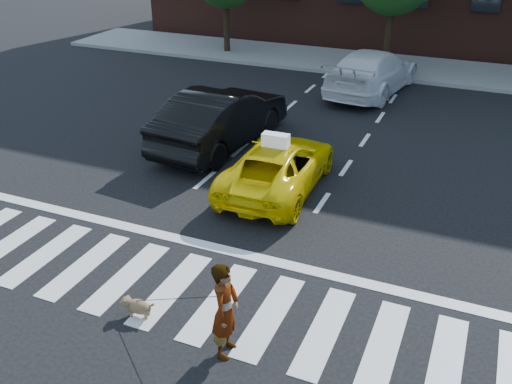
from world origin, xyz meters
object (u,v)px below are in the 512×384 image
taxi (278,166)px  dog (136,306)px  woman (225,310)px  white_suv (372,71)px  black_sedan (221,118)px

taxi → dog: bearing=83.6°
taxi → dog: taxi is taller
woman → taxi: bearing=8.4°
white_suv → black_sedan: bearing=75.1°
white_suv → woman: woman is taller
taxi → dog: (-0.47, -5.65, -0.39)m
taxi → white_suv: white_suv is taller
black_sedan → dog: bearing=110.8°
black_sedan → taxi: bearing=147.3°
black_sedan → woman: 8.79m
black_sedan → white_suv: (2.90, 6.93, -0.06)m
white_suv → taxi: bearing=95.7°
white_suv → woman: bearing=101.8°
taxi → black_sedan: (-2.57, 2.02, 0.25)m
black_sedan → white_suv: bearing=-107.3°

